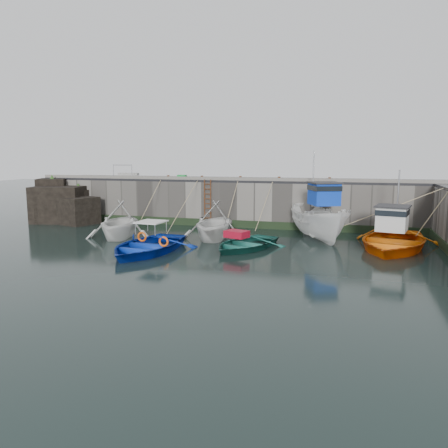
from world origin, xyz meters
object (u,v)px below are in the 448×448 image
(boat_far_white, at_px, (319,222))
(boat_near_blacktrim, at_px, (214,239))
(boat_near_white, at_px, (120,238))
(boat_far_orange, at_px, (392,240))
(boat_near_navy, at_px, (245,248))
(bollard_d, at_px, (279,179))
(fish_crate, at_px, (182,177))
(ladder, at_px, (208,203))
(bollard_e, at_px, (330,179))
(bollard_c, at_px, (240,178))
(bollard_a, at_px, (168,177))
(bollard_b, at_px, (202,178))
(boat_near_blue, at_px, (147,252))

(boat_far_white, bearing_deg, boat_near_blacktrim, 171.33)
(boat_near_white, distance_m, boat_far_orange, 15.19)
(boat_near_navy, bearing_deg, bollard_d, 103.27)
(boat_far_white, height_order, fish_crate, boat_far_white)
(ladder, distance_m, bollard_d, 5.11)
(boat_far_white, relative_size, bollard_e, 23.67)
(ladder, xyz_separation_m, boat_near_blacktrim, (1.83, -4.31, -1.59))
(bollard_c, xyz_separation_m, bollard_d, (2.60, 0.00, 0.00))
(bollard_a, bearing_deg, boat_near_navy, -42.82)
(boat_near_white, bearing_deg, boat_near_blacktrim, -1.39)
(bollard_b, bearing_deg, boat_far_orange, -21.06)
(boat_near_blacktrim, distance_m, bollard_c, 5.71)
(boat_near_navy, xyz_separation_m, bollard_a, (-7.13, 6.61, 3.30))
(bollard_a, bearing_deg, bollard_e, 0.00)
(boat_near_white, distance_m, bollard_d, 10.75)
(ladder, relative_size, boat_near_white, 0.67)
(boat_far_white, height_order, bollard_e, boat_far_white)
(boat_near_navy, distance_m, boat_far_white, 5.17)
(bollard_c, bearing_deg, bollard_e, 0.00)
(boat_far_white, relative_size, bollard_b, 23.67)
(ladder, relative_size, fish_crate, 5.54)
(boat_far_white, height_order, boat_far_orange, boat_far_white)
(boat_far_white, relative_size, boat_far_orange, 0.88)
(bollard_a, bearing_deg, bollard_b, 0.00)
(boat_near_blue, xyz_separation_m, bollard_b, (-0.13, 8.92, 3.30))
(boat_far_orange, xyz_separation_m, bollard_d, (-6.69, 4.62, 2.86))
(ladder, height_order, boat_near_white, ladder)
(bollard_b, relative_size, bollard_c, 1.00)
(boat_near_navy, xyz_separation_m, bollard_b, (-4.63, 6.61, 3.30))
(ladder, relative_size, boat_far_white, 0.48)
(boat_near_navy, relative_size, bollard_a, 17.00)
(boat_far_white, distance_m, bollard_c, 6.62)
(boat_near_white, height_order, bollard_d, bollard_d)
(ladder, relative_size, bollard_a, 11.43)
(bollard_b, bearing_deg, bollard_d, 0.00)
(ladder, distance_m, boat_near_blue, 8.74)
(boat_near_navy, bearing_deg, bollard_a, 156.24)
(bollard_e, bearing_deg, fish_crate, 179.71)
(boat_near_blue, relative_size, boat_near_navy, 1.20)
(boat_near_blacktrim, distance_m, fish_crate, 6.90)
(boat_near_blacktrim, distance_m, boat_far_orange, 9.67)
(bollard_d, height_order, bollard_e, same)
(bollard_c, height_order, bollard_d, same)
(bollard_b, distance_m, bollard_d, 5.30)
(boat_far_orange, height_order, bollard_b, boat_far_orange)
(bollard_c, bearing_deg, ladder, -171.33)
(boat_near_blacktrim, distance_m, bollard_b, 6.16)
(fish_crate, xyz_separation_m, bollard_a, (-1.01, -0.05, -0.02))
(bollard_a, bearing_deg, ladder, -6.38)
(ladder, xyz_separation_m, bollard_a, (-3.00, 0.34, 1.71))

